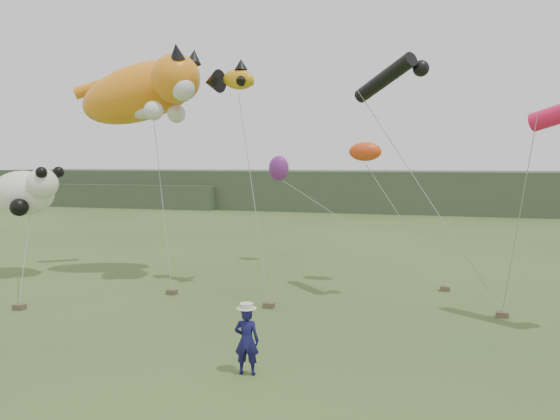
{
  "coord_description": "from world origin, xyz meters",
  "views": [
    {
      "loc": [
        4.48,
        -12.81,
        4.91
      ],
      "look_at": [
        -0.09,
        3.0,
        3.47
      ],
      "focal_mm": 35.0,
      "sensor_mm": 36.0,
      "label": 1
    }
  ],
  "objects": [
    {
      "name": "cat_kite",
      "position": [
        -7.18,
        7.8,
        7.9
      ],
      "size": [
        6.93,
        4.1,
        3.8
      ],
      "color": "orange",
      "rests_on": "ground"
    },
    {
      "name": "tube_kites",
      "position": [
        6.21,
        5.32,
        7.1
      ],
      "size": [
        8.69,
        4.53,
        2.71
      ],
      "color": "black",
      "rests_on": "ground"
    },
    {
      "name": "sandbag_anchors",
      "position": [
        -0.65,
        5.13,
        0.09
      ],
      "size": [
        15.77,
        7.01,
        0.18
      ],
      "color": "brown",
      "rests_on": "ground"
    },
    {
      "name": "panda_kite",
      "position": [
        -12.4,
        6.5,
        3.64
      ],
      "size": [
        3.38,
        2.19,
        2.1
      ],
      "color": "white",
      "rests_on": "ground"
    },
    {
      "name": "ground",
      "position": [
        0.0,
        0.0,
        0.0
      ],
      "size": [
        120.0,
        120.0,
        0.0
      ],
      "primitive_type": "plane",
      "color": "#385123",
      "rests_on": "ground"
    },
    {
      "name": "fish_kite",
      "position": [
        -3.25,
        6.92,
        8.05
      ],
      "size": [
        2.47,
        1.61,
        1.22
      ],
      "color": "orange",
      "rests_on": "ground"
    },
    {
      "name": "headland",
      "position": [
        -3.11,
        44.69,
        1.92
      ],
      "size": [
        90.0,
        13.0,
        4.0
      ],
      "color": "#2D3D28",
      "rests_on": "ground"
    },
    {
      "name": "festival_attendant",
      "position": [
        0.33,
        -1.22,
        0.79
      ],
      "size": [
        0.62,
        0.45,
        1.59
      ],
      "primitive_type": "imported",
      "rotation": [
        0.0,
        0.0,
        3.27
      ],
      "color": "#131349",
      "rests_on": "ground"
    },
    {
      "name": "misc_kites",
      "position": [
        -0.7,
        10.82,
        4.96
      ],
      "size": [
        5.76,
        4.36,
        1.69
      ],
      "color": "#E64415",
      "rests_on": "ground"
    }
  ]
}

